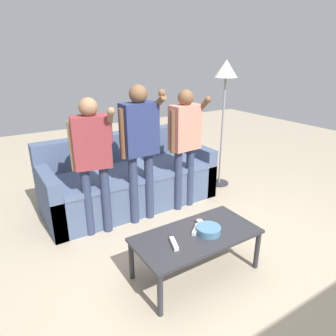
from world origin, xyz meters
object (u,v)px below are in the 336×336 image
Objects in this scene: snack_bowl at (208,230)px; player_right at (185,137)px; player_center at (140,140)px; floor_lamp at (225,81)px; player_left at (92,153)px; game_remote_nunchuk at (200,222)px; game_remote_wand_far at (174,244)px; couch at (129,180)px; coffee_table at (196,239)px; game_remote_wand_near at (196,230)px.

snack_bowl is 1.32m from player_right.
player_center is at bearing -179.62° from player_right.
player_left is (-1.97, -0.30, -0.57)m from floor_lamp.
floor_lamp reaches higher than player_left.
game_remote_nunchuk reaches higher than game_remote_wand_far.
snack_bowl is 1.34m from player_left.
game_remote_wand_far is (-0.87, -1.10, -0.50)m from player_right.
game_remote_wand_far is (0.24, -1.10, -0.50)m from player_left.
couch reaches higher than coffee_table.
floor_lamp reaches higher than player_center.
snack_bowl is 1.26× the size of game_remote_wand_far.
game_remote_wand_far is (-0.34, 0.01, -0.01)m from snack_bowl.
player_center is 9.30× the size of game_remote_wand_far.
game_remote_wand_far reaches higher than coffee_table.
player_right is at bearing 51.49° from game_remote_wand_far.
player_right is at bearing 64.34° from snack_bowl.
coffee_table is at bearing -120.40° from player_right.
coffee_table is at bearing -137.21° from game_remote_nunchuk.
snack_bowl is 0.14× the size of player_center.
player_right is 10.07× the size of game_remote_wand_near.
snack_bowl is at bearing -134.46° from floor_lamp.
player_center is at bearing 89.22° from game_remote_wand_near.
snack_bowl is 0.12× the size of floor_lamp.
game_remote_wand_near is 0.28m from game_remote_wand_far.
couch is 1.55m from coffee_table.
player_center reaches higher than game_remote_nunchuk.
game_remote_nunchuk is 0.06× the size of player_right.
game_remote_nunchuk is 2.14m from floor_lamp.
player_right is (-0.86, -0.31, -0.57)m from floor_lamp.
floor_lamp reaches higher than coffee_table.
game_remote_nunchuk is at bearing -84.81° from player_center.
game_remote_wand_far is at bearing -104.59° from player_center.
player_left is at bearing 179.36° from player_center.
player_center is 10.64× the size of game_remote_wand_near.
player_right reaches higher than game_remote_wand_far.
player_center is (-0.09, 0.95, 0.55)m from game_remote_nunchuk.
player_center is at bearing -0.64° from player_left.
snack_bowl is 0.14× the size of player_right.
couch is at bearing 82.05° from player_center.
coffee_table is 1.30m from player_left.
player_center is 0.59m from player_right.
couch is 1.38× the size of player_center.
player_right is at bearing -160.36° from floor_lamp.
player_center reaches higher than game_remote_wand_near.
player_left reaches higher than game_remote_wand_near.
floor_lamp is at bearing 8.77° from player_left.
couch is 1.43m from game_remote_nunchuk.
snack_bowl reaches higher than game_remote_nunchuk.
game_remote_nunchuk is 1.19m from player_right.
floor_lamp is (1.36, 1.26, 1.06)m from game_remote_nunchuk.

